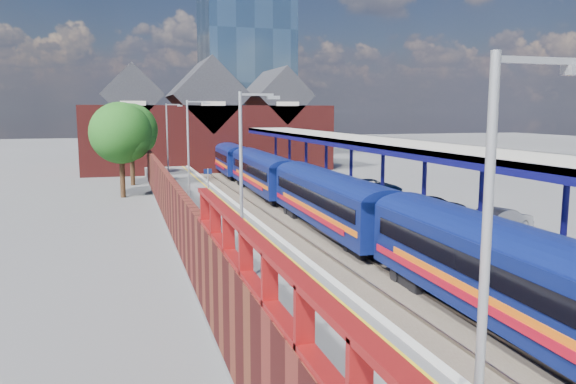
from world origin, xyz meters
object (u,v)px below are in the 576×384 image
object	(u,v)px
parked_car_silver	(500,220)
parked_car_red	(499,231)
lamp_post_b	(245,177)
parked_car_dark	(434,206)
lamp_post_c	(190,149)
train	(291,182)
parked_car_blue	(372,187)
platform_sign	(208,180)
lamp_post_a	(493,305)
lamp_post_d	(169,137)

from	to	relation	value
parked_car_silver	parked_car_red	bearing A→B (deg)	122.01
lamp_post_b	parked_car_dark	bearing A→B (deg)	35.60
lamp_post_c	train	bearing A→B (deg)	26.77
parked_car_blue	lamp_post_b	bearing A→B (deg)	147.00
platform_sign	lamp_post_c	bearing A→B (deg)	-124.26
lamp_post_a	parked_car_dark	bearing A→B (deg)	59.98
lamp_post_c	parked_car_dark	bearing A→B (deg)	-23.94
parked_car_red	lamp_post_d	bearing A→B (deg)	35.41
parked_car_silver	parked_car_dark	distance (m)	5.11
train	parked_car_blue	size ratio (longest dim) A/B	14.53
lamp_post_a	lamp_post_c	bearing A→B (deg)	90.00
lamp_post_a	parked_car_blue	xyz separation A→B (m)	(13.89, 32.76, -3.36)
train	lamp_post_a	bearing A→B (deg)	-103.02
train	parked_car_silver	distance (m)	16.58
lamp_post_a	parked_car_dark	size ratio (longest dim) A/B	1.63
lamp_post_b	parked_car_red	bearing A→B (deg)	11.19
lamp_post_c	parked_car_dark	xyz separation A→B (m)	(13.79, -6.13, -3.37)
lamp_post_a	lamp_post_b	bearing A→B (deg)	90.00
lamp_post_b	lamp_post_d	distance (m)	32.00
lamp_post_c	parked_car_blue	distance (m)	14.55
parked_car_dark	lamp_post_d	bearing A→B (deg)	28.03
parked_car_red	parked_car_blue	xyz separation A→B (m)	(1.05, 16.22, -0.07)
lamp_post_a	train	bearing A→B (deg)	76.98
lamp_post_b	parked_car_blue	bearing A→B (deg)	53.49
parked_car_red	lamp_post_a	bearing A→B (deg)	154.07
lamp_post_d	train	bearing A→B (deg)	-56.87
parked_car_blue	lamp_post_a	bearing A→B (deg)	160.54
parked_car_silver	parked_car_dark	xyz separation A→B (m)	(-0.84, 5.04, -0.06)
platform_sign	parked_car_red	size ratio (longest dim) A/B	0.61
lamp_post_c	platform_sign	bearing A→B (deg)	55.74
lamp_post_a	lamp_post_b	size ratio (longest dim) A/B	1.00
train	parked_car_dark	xyz separation A→B (m)	(5.94, -10.09, -0.50)
parked_car_dark	parked_car_blue	distance (m)	8.89
lamp_post_b	train	bearing A→B (deg)	68.52
train	lamp_post_a	xyz separation A→B (m)	(-7.86, -33.96, 2.87)
lamp_post_d	parked_car_silver	world-z (taller)	lamp_post_d
parked_car_red	parked_car_silver	bearing A→B (deg)	-26.13
train	lamp_post_d	xyz separation A→B (m)	(-7.86, 12.04, 2.87)
parked_car_red	parked_car_dark	xyz separation A→B (m)	(0.96, 7.34, -0.08)
lamp_post_a	lamp_post_c	distance (m)	30.00
lamp_post_b	lamp_post_c	size ratio (longest dim) A/B	1.00
lamp_post_b	parked_car_silver	bearing A→B (deg)	18.30
lamp_post_d	parked_car_dark	xyz separation A→B (m)	(13.79, -22.13, -3.37)
platform_sign	parked_car_silver	distance (m)	18.72
lamp_post_c	parked_car_dark	size ratio (longest dim) A/B	1.63
train	parked_car_blue	world-z (taller)	train
parked_car_dark	lamp_post_a	bearing A→B (deg)	146.07
train	lamp_post_b	xyz separation A→B (m)	(-7.86, -19.96, 2.87)
train	platform_sign	world-z (taller)	platform_sign
parked_car_silver	parked_car_blue	size ratio (longest dim) A/B	0.91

